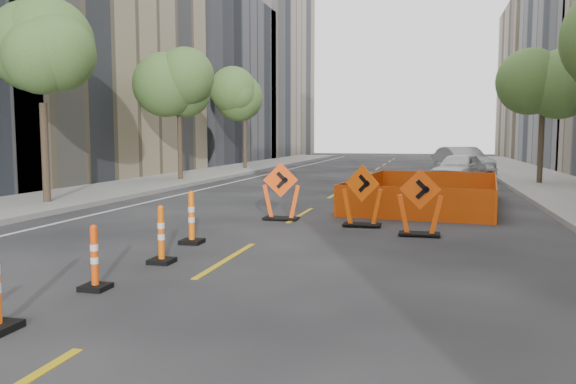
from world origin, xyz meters
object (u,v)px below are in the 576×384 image
(channelizer_6, at_px, (191,217))
(chevron_sign_right, at_px, (420,203))
(channelizer_4, at_px, (94,257))
(parked_car_near, at_px, (459,168))
(chevron_sign_left, at_px, (281,191))
(channelizer_5, at_px, (161,234))
(chevron_sign_center, at_px, (362,196))
(parked_car_mid, at_px, (462,162))
(parked_car_far, at_px, (463,160))

(channelizer_6, xyz_separation_m, chevron_sign_right, (4.62, 2.12, 0.20))
(channelizer_4, xyz_separation_m, parked_car_near, (6.07, 20.68, 0.26))
(chevron_sign_left, bearing_deg, chevron_sign_right, -45.04)
(channelizer_6, relative_size, chevron_sign_right, 0.73)
(chevron_sign_left, bearing_deg, channelizer_5, -118.95)
(chevron_sign_left, xyz_separation_m, chevron_sign_center, (2.25, -0.58, 0.00))
(channelizer_5, xyz_separation_m, parked_car_mid, (6.32, 24.14, 0.31))
(channelizer_4, height_order, channelizer_5, channelizer_5)
(parked_car_near, distance_m, parked_car_mid, 5.30)
(channelizer_5, relative_size, parked_car_mid, 0.21)
(channelizer_4, xyz_separation_m, chevron_sign_right, (4.53, 5.77, 0.28))
(channelizer_4, height_order, chevron_sign_right, chevron_sign_right)
(chevron_sign_center, distance_m, parked_car_far, 24.99)
(channelizer_4, height_order, chevron_sign_left, chevron_sign_left)
(chevron_sign_left, relative_size, chevron_sign_right, 1.02)
(channelizer_5, bearing_deg, chevron_sign_right, 41.98)
(chevron_sign_left, height_order, parked_car_near, chevron_sign_left)
(chevron_sign_center, relative_size, chevron_sign_right, 1.02)
(parked_car_near, distance_m, parked_car_far, 10.85)
(channelizer_5, relative_size, channelizer_6, 0.93)
(parked_car_near, bearing_deg, parked_car_mid, 105.06)
(chevron_sign_center, bearing_deg, channelizer_6, -113.91)
(channelizer_6, relative_size, chevron_sign_left, 0.72)
(chevron_sign_center, bearing_deg, chevron_sign_right, -13.79)
(parked_car_mid, height_order, parked_car_far, parked_car_mid)
(chevron_sign_center, bearing_deg, chevron_sign_left, -172.75)
(channelizer_6, distance_m, parked_car_near, 18.10)
(chevron_sign_left, distance_m, parked_car_mid, 19.42)
(chevron_sign_right, bearing_deg, parked_car_far, 79.28)
(parked_car_mid, bearing_deg, channelizer_4, -124.79)
(channelizer_6, distance_m, chevron_sign_left, 3.84)
(channelizer_4, relative_size, channelizer_5, 0.93)
(channelizer_4, bearing_deg, channelizer_5, 85.58)
(channelizer_4, distance_m, chevron_sign_right, 7.34)
(chevron_sign_right, bearing_deg, parked_car_mid, 78.91)
(channelizer_4, height_order, parked_car_near, parked_car_near)
(parked_car_near, relative_size, parked_car_far, 0.90)
(channelizer_4, relative_size, parked_car_near, 0.22)
(parked_car_far, bearing_deg, channelizer_5, -121.37)
(channelizer_4, bearing_deg, parked_car_near, 73.64)
(chevron_sign_right, relative_size, parked_car_near, 0.35)
(channelizer_6, bearing_deg, chevron_sign_center, 44.35)
(channelizer_6, distance_m, parked_car_mid, 23.25)
(parked_car_near, bearing_deg, chevron_sign_right, -76.63)
(parked_car_far, bearing_deg, channelizer_6, -122.62)
(chevron_sign_right, bearing_deg, parked_car_near, 78.47)
(channelizer_4, distance_m, channelizer_6, 3.66)
(chevron_sign_left, xyz_separation_m, chevron_sign_right, (3.67, -1.59, -0.02))
(channelizer_5, distance_m, parked_car_far, 30.41)
(channelizer_6, bearing_deg, channelizer_5, -82.76)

